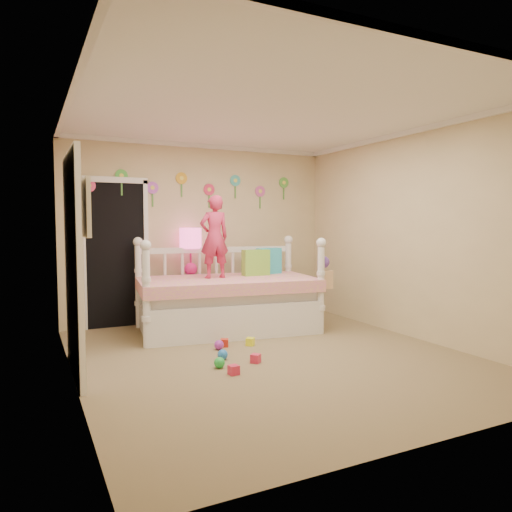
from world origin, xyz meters
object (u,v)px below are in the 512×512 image
child (214,237)px  table_lamp (191,244)px  nightstand (191,299)px  daybed (227,283)px

child → table_lamp: 0.67m
nightstand → child: bearing=-80.4°
daybed → table_lamp: table_lamp is taller
nightstand → table_lamp: size_ratio=0.99×
child → nightstand: size_ratio=1.61×
child → nightstand: bearing=-80.9°
child → nightstand: 1.13m
daybed → nightstand: size_ratio=3.45×
daybed → child: bearing=166.7°
nightstand → table_lamp: bearing=-94.1°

